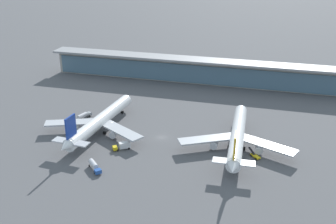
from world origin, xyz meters
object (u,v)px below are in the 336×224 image
(airliner_centre_stand, at_px, (237,136))
(service_truck_under_wing_yellow, at_px, (255,156))
(service_truck_by_tail_grey, at_px, (84,115))
(airliner_left_stand, at_px, (100,121))
(service_truck_mid_apron_blue, at_px, (94,166))
(service_truck_near_nose_yellow, at_px, (123,146))

(airliner_centre_stand, xyz_separation_m, service_truck_under_wing_yellow, (8.06, -6.72, -4.51))
(airliner_centre_stand, distance_m, service_truck_by_tail_grey, 76.40)
(airliner_left_stand, relative_size, service_truck_under_wing_yellow, 10.57)
(airliner_left_stand, distance_m, service_truck_under_wing_yellow, 70.12)
(airliner_centre_stand, xyz_separation_m, service_truck_mid_apron_blue, (-50.09, -32.47, -3.61))
(service_truck_near_nose_yellow, height_order, service_truck_under_wing_yellow, service_truck_near_nose_yellow)
(service_truck_under_wing_yellow, relative_size, service_truck_by_tail_grey, 0.68)
(airliner_centre_stand, relative_size, service_truck_by_tail_grey, 7.13)
(airliner_centre_stand, bearing_deg, service_truck_near_nose_yellow, -162.52)
(airliner_centre_stand, distance_m, service_truck_under_wing_yellow, 11.42)
(airliner_left_stand, bearing_deg, service_truck_by_tail_grey, 140.14)
(service_truck_near_nose_yellow, distance_m, service_truck_under_wing_yellow, 54.29)
(airliner_centre_stand, bearing_deg, service_truck_under_wing_yellow, -39.81)
(airliner_centre_stand, relative_size, service_truck_near_nose_yellow, 8.70)
(service_truck_under_wing_yellow, xyz_separation_m, service_truck_mid_apron_blue, (-58.15, -25.76, 0.90))
(airliner_centre_stand, height_order, service_truck_near_nose_yellow, airliner_centre_stand)
(airliner_left_stand, bearing_deg, service_truck_under_wing_yellow, -4.33)
(airliner_left_stand, height_order, service_truck_mid_apron_blue, airliner_left_stand)
(airliner_left_stand, height_order, service_truck_near_nose_yellow, airliner_left_stand)
(airliner_left_stand, height_order, service_truck_under_wing_yellow, airliner_left_stand)
(airliner_left_stand, relative_size, service_truck_by_tail_grey, 7.14)
(airliner_centre_stand, bearing_deg, airliner_left_stand, -178.67)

